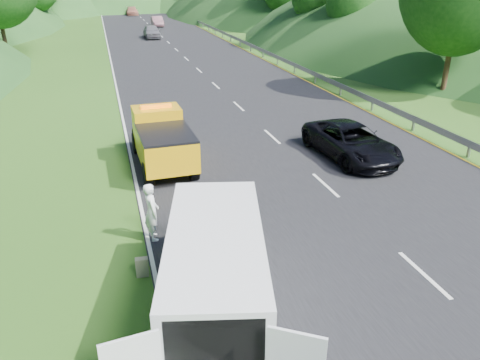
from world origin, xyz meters
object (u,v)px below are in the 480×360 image
object	(u,v)px
passing_suv	(349,158)
tow_truck	(162,139)
woman	(154,238)
child	(208,277)
white_van	(216,267)
suitcase	(142,267)

from	to	relation	value
passing_suv	tow_truck	bearing A→B (deg)	165.57
woman	child	size ratio (longest dim) A/B	1.79
tow_truck	passing_suv	world-z (taller)	tow_truck
passing_suv	white_van	bearing A→B (deg)	-137.74
tow_truck	child	distance (m)	8.41
white_van	suitcase	bearing A→B (deg)	141.31
tow_truck	suitcase	size ratio (longest dim) A/B	10.20
child	passing_suv	distance (m)	10.43
white_van	suitcase	world-z (taller)	white_van
child	woman	bearing A→B (deg)	126.88
white_van	tow_truck	bearing A→B (deg)	103.41
suitcase	passing_suv	distance (m)	11.43
woman	suitcase	bearing A→B (deg)	160.09
white_van	child	bearing A→B (deg)	98.83
child	suitcase	world-z (taller)	suitcase
white_van	passing_suv	distance (m)	11.61
tow_truck	suitcase	distance (m)	8.00
tow_truck	child	bearing A→B (deg)	-91.34
white_van	woman	xyz separation A→B (m)	(-1.04, 3.84, -1.30)
child	passing_suv	bearing A→B (deg)	52.03
suitcase	child	bearing A→B (deg)	-17.78
passing_suv	woman	bearing A→B (deg)	-157.49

